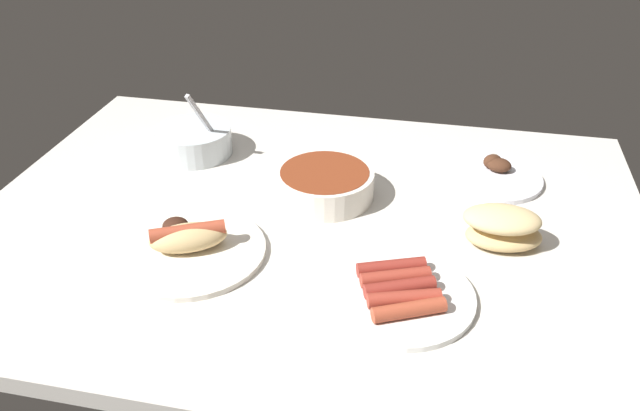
{
  "coord_description": "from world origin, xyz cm",
  "views": [
    {
      "loc": [
        21.9,
        -93.41,
        62.92
      ],
      "look_at": [
        2.23,
        -0.22,
        3.0
      ],
      "focal_mm": 35.9,
      "sensor_mm": 36.0,
      "label": 1
    }
  ],
  "objects": [
    {
      "name": "ground_plane",
      "position": [
        0.0,
        0.0,
        -1.5
      ],
      "size": [
        120.0,
        90.0,
        3.0
      ],
      "primitive_type": "cube",
      "color": "silver"
    },
    {
      "name": "bowl_coleslaw",
      "position": [
        -29.03,
        19.47,
        3.19
      ],
      "size": [
        15.87,
        15.87,
        15.84
      ],
      "color": "silver",
      "rests_on": "ground_plane"
    },
    {
      "name": "bowl_chili",
      "position": [
        1.42,
        7.77,
        2.95
      ],
      "size": [
        18.46,
        18.46,
        5.4
      ],
      "color": "white",
      "rests_on": "ground_plane"
    },
    {
      "name": "bread_stack",
      "position": [
        33.45,
        -1.61,
        3.6
      ],
      "size": [
        14.18,
        9.98,
        7.2
      ],
      "color": "#DBB77A",
      "rests_on": "ground_plane"
    },
    {
      "name": "plate_hotdog_assembled",
      "position": [
        -16.81,
        -14.38,
        1.67
      ],
      "size": [
        25.01,
        25.01,
        5.61
      ],
      "color": "white",
      "rests_on": "ground_plane"
    },
    {
      "name": "plate_sausages",
      "position": [
        18.26,
        -18.77,
        1.07
      ],
      "size": [
        22.81,
        22.81,
        3.28
      ],
      "color": "white",
      "rests_on": "ground_plane"
    },
    {
      "name": "plate_grilled_meat",
      "position": [
        32.76,
        21.16,
        0.85
      ],
      "size": [
        19.02,
        19.02,
        3.9
      ],
      "color": "white",
      "rests_on": "ground_plane"
    }
  ]
}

